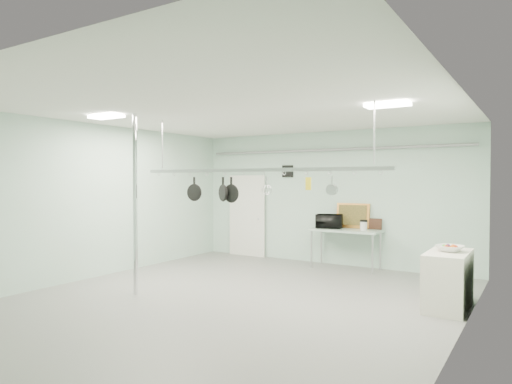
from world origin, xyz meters
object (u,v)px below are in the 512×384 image
Objects in this scene: pot_rack at (253,168)px; coffee_canister at (364,226)px; fruit_bowl at (450,248)px; chrome_pole at (135,204)px; skillet_left at (194,189)px; prep_table at (346,232)px; microwave at (329,221)px; skillet_right at (231,189)px; skillet_mid at (223,189)px; side_cabinet at (448,280)px.

coffee_canister is (0.83, 3.29, -1.23)m from pot_rack.
fruit_bowl is (2.14, -2.17, -0.05)m from coffee_canister.
chrome_pole reaches higher than coffee_canister.
fruit_bowl is at bearing 9.34° from skillet_left.
microwave is (-0.41, 0.02, 0.23)m from prep_table.
skillet_right is at bearing -5.46° from skillet_left.
microwave reaches higher than fruit_bowl.
skillet_mid is (1.26, 0.90, 0.27)m from chrome_pole.
pot_rack reaches higher than side_cabinet.
side_cabinet is 2.79× the size of skillet_left.
microwave is at bearing 65.82° from chrome_pole.
skillet_right is at bearing 32.00° from chrome_pole.
side_cabinet is 2.92× the size of fruit_bowl.
side_cabinet is 6.18× the size of coffee_canister.
pot_rack is at bearing 77.75° from microwave.
skillet_right reaches higher than side_cabinet.
chrome_pole is 1.11m from skillet_left.
skillet_right is (-1.29, -3.29, 0.86)m from coffee_canister.
pot_rack is (-0.40, -3.30, 1.40)m from prep_table.
microwave is 3.44m from skillet_right.
chrome_pole is 7.44× the size of skillet_left.
prep_table is at bearing 139.21° from side_cabinet.
pot_rack reaches higher than skillet_left.
pot_rack is 1.35m from skillet_left.
skillet_mid is at bearing 66.85° from microwave.
skillet_right is at bearing -162.12° from side_cabinet.
skillet_mid is (-1.04, -3.30, 1.04)m from prep_table.
coffee_canister is at bearing -1.02° from prep_table.
fruit_bowl is at bearing 60.07° from side_cabinet.
skillet_left is 0.66m from skillet_mid.
chrome_pole is at bearing -143.77° from skillet_right.
chrome_pole is 7.43× the size of skillet_mid.
skillet_mid is at bearing -175.78° from skillet_right.
microwave is at bearing 143.12° from side_cabinet.
side_cabinet is at bearing -119.93° from fruit_bowl.
skillet_mid is at bearing 35.51° from chrome_pole.
chrome_pole reaches higher than pot_rack.
side_cabinet is 0.50m from fruit_bowl.
skillet_left is (-1.70, -3.30, 1.04)m from prep_table.
skillet_left reaches higher than coffee_canister.
side_cabinet is at bearing 22.10° from skillet_right.
microwave is 3.47m from skillet_mid.
pot_rack reaches higher than fruit_bowl.
fruit_bowl is at bearing -45.33° from coffee_canister.
prep_table is 3.36m from fruit_bowl.
coffee_canister is at bearing 94.94° from skillet_mid.
fruit_bowl is 3.72m from skillet_right.
skillet_left is at bearing -151.09° from skillet_mid.
microwave is (-0.01, 3.32, -1.16)m from pot_rack.
skillet_right is (-0.46, 0.00, -0.36)m from pot_rack.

